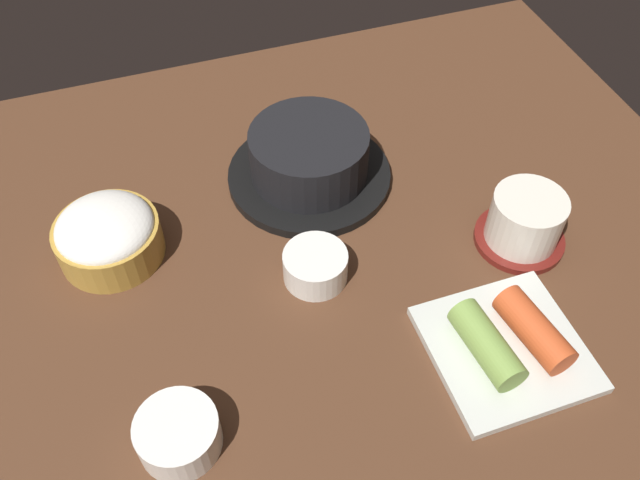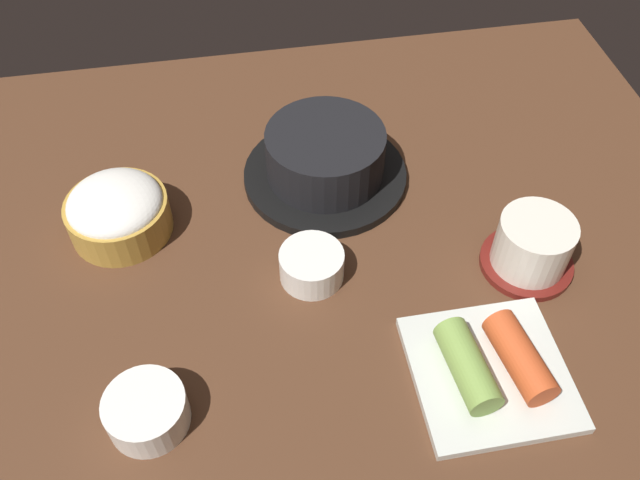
{
  "view_description": "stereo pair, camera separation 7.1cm",
  "coord_description": "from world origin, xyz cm",
  "px_view_note": "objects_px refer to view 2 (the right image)",
  "views": [
    {
      "loc": [
        -12.99,
        -45.65,
        59.41
      ],
      "look_at": [
        2.0,
        -2.0,
        5.0
      ],
      "focal_mm": 37.74,
      "sensor_mm": 36.0,
      "label": 1
    },
    {
      "loc": [
        -6.09,
        -47.44,
        59.41
      ],
      "look_at": [
        2.0,
        -2.0,
        5.0
      ],
      "focal_mm": 37.74,
      "sensor_mm": 36.0,
      "label": 2
    }
  ],
  "objects_px": {
    "tea_cup_with_saucer": "(532,246)",
    "side_bowl_near": "(146,411)",
    "banchan_cup_center": "(312,265)",
    "kimchi_plate": "(491,367)",
    "rice_bowl": "(117,211)",
    "stone_pot": "(325,158)"
  },
  "relations": [
    {
      "from": "tea_cup_with_saucer",
      "to": "side_bowl_near",
      "type": "distance_m",
      "value": 0.42
    },
    {
      "from": "kimchi_plate",
      "to": "banchan_cup_center",
      "type": "bearing_deg",
      "value": 134.6
    },
    {
      "from": "tea_cup_with_saucer",
      "to": "banchan_cup_center",
      "type": "distance_m",
      "value": 0.23
    },
    {
      "from": "kimchi_plate",
      "to": "side_bowl_near",
      "type": "height_order",
      "value": "kimchi_plate"
    },
    {
      "from": "stone_pot",
      "to": "banchan_cup_center",
      "type": "height_order",
      "value": "stone_pot"
    },
    {
      "from": "banchan_cup_center",
      "to": "kimchi_plate",
      "type": "xyz_separation_m",
      "value": [
        0.15,
        -0.15,
        -0.0
      ]
    },
    {
      "from": "stone_pot",
      "to": "rice_bowl",
      "type": "xyz_separation_m",
      "value": [
        -0.24,
        -0.04,
        -0.0
      ]
    },
    {
      "from": "rice_bowl",
      "to": "banchan_cup_center",
      "type": "relative_size",
      "value": 1.65
    },
    {
      "from": "kimchi_plate",
      "to": "stone_pot",
      "type": "bearing_deg",
      "value": 109.93
    },
    {
      "from": "tea_cup_with_saucer",
      "to": "banchan_cup_center",
      "type": "xyz_separation_m",
      "value": [
        -0.23,
        0.03,
        -0.01
      ]
    },
    {
      "from": "banchan_cup_center",
      "to": "tea_cup_with_saucer",
      "type": "bearing_deg",
      "value": -6.57
    },
    {
      "from": "stone_pot",
      "to": "kimchi_plate",
      "type": "height_order",
      "value": "stone_pot"
    },
    {
      "from": "stone_pot",
      "to": "banchan_cup_center",
      "type": "distance_m",
      "value": 0.15
    },
    {
      "from": "rice_bowl",
      "to": "banchan_cup_center",
      "type": "height_order",
      "value": "rice_bowl"
    },
    {
      "from": "banchan_cup_center",
      "to": "kimchi_plate",
      "type": "bearing_deg",
      "value": -45.4
    },
    {
      "from": "banchan_cup_center",
      "to": "rice_bowl",
      "type": "bearing_deg",
      "value": 152.78
    },
    {
      "from": "stone_pot",
      "to": "tea_cup_with_saucer",
      "type": "xyz_separation_m",
      "value": [
        0.19,
        -0.17,
        -0.0
      ]
    },
    {
      "from": "rice_bowl",
      "to": "banchan_cup_center",
      "type": "xyz_separation_m",
      "value": [
        0.2,
        -0.1,
        -0.01
      ]
    },
    {
      "from": "side_bowl_near",
      "to": "banchan_cup_center",
      "type": "bearing_deg",
      "value": 38.56
    },
    {
      "from": "rice_bowl",
      "to": "kimchi_plate",
      "type": "distance_m",
      "value": 0.43
    },
    {
      "from": "tea_cup_with_saucer",
      "to": "side_bowl_near",
      "type": "relative_size",
      "value": 1.34
    },
    {
      "from": "banchan_cup_center",
      "to": "side_bowl_near",
      "type": "distance_m",
      "value": 0.22
    }
  ]
}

